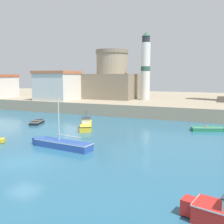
{
  "coord_description": "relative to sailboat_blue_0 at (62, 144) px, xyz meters",
  "views": [
    {
      "loc": [
        14.44,
        -15.85,
        6.84
      ],
      "look_at": [
        0.82,
        16.24,
        2.0
      ],
      "focal_mm": 42.0,
      "sensor_mm": 36.0,
      "label": 1
    }
  ],
  "objects": [
    {
      "name": "dinghy_green_3",
      "position": [
        12.37,
        13.74,
        -0.11
      ],
      "size": [
        4.3,
        2.55,
        0.6
      ],
      "color": "#237A4C",
      "rests_on": "ground"
    },
    {
      "name": "lighthouse",
      "position": [
        -0.52,
        30.55,
        8.09
      ],
      "size": [
        1.87,
        1.87,
        13.24
      ],
      "color": "silver",
      "rests_on": "quay_seawall"
    },
    {
      "name": "sailboat_blue_0",
      "position": [
        0.0,
        0.0,
        0.0
      ],
      "size": [
        6.79,
        2.14,
        4.76
      ],
      "color": "#284C9E",
      "rests_on": "ground"
    },
    {
      "name": "quay_seawall",
      "position": [
        -0.52,
        39.51,
        0.63
      ],
      "size": [
        120.0,
        40.0,
        2.05
      ],
      "primitive_type": "cube",
      "color": "gray",
      "rests_on": "ground"
    },
    {
      "name": "harbor_shed_far_end",
      "position": [
        -16.52,
        23.36,
        4.54
      ],
      "size": [
        7.47,
        7.09,
        5.72
      ],
      "color": "silver",
      "rests_on": "quay_seawall"
    },
    {
      "name": "motorboat_yellow_2",
      "position": [
        -2.28,
        9.04,
        0.13
      ],
      "size": [
        3.52,
        5.58,
        2.36
      ],
      "color": "yellow",
      "rests_on": "ground"
    },
    {
      "name": "ground_plane",
      "position": [
        -0.52,
        -4.68,
        -0.39
      ],
      "size": [
        200.0,
        200.0,
        0.0
      ],
      "primitive_type": "plane",
      "color": "#28607F"
    },
    {
      "name": "fortress",
      "position": [
        -8.52,
        32.35,
        5.28
      ],
      "size": [
        11.56,
        11.56,
        10.28
      ],
      "color": "gray",
      "rests_on": "quay_seawall"
    },
    {
      "name": "dinghy_black_1",
      "position": [
        -10.43,
        9.32,
        -0.15
      ],
      "size": [
        2.07,
        3.51,
        0.52
      ],
      "color": "black",
      "rests_on": "ground"
    }
  ]
}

